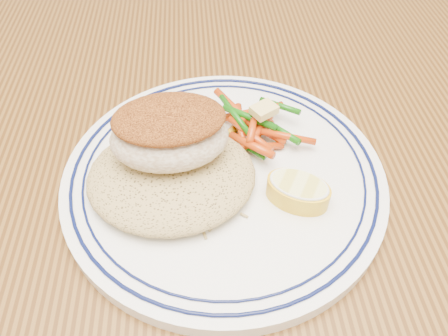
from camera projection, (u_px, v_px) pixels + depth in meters
dining_table at (249, 265)px, 0.46m from camera, size 1.50×0.90×0.75m
plate at (224, 176)px, 0.40m from camera, size 0.29×0.29×0.02m
rice_pilaf at (171, 173)px, 0.38m from camera, size 0.15×0.13×0.03m
fish_fillet at (169, 133)px, 0.37m from camera, size 0.10×0.08×0.05m
vegetable_pile at (250, 128)px, 0.42m from camera, size 0.11×0.10×0.03m
butter_pat at (264, 110)px, 0.41m from camera, size 0.03×0.03×0.01m
lemon_wedge at (298, 190)px, 0.37m from camera, size 0.07×0.07×0.02m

